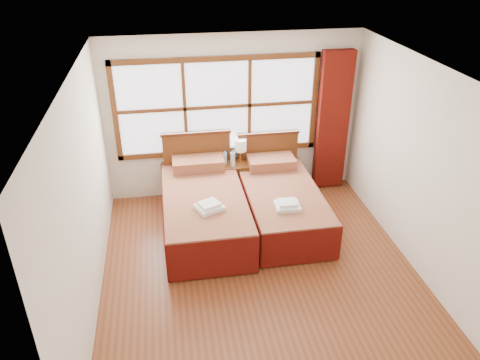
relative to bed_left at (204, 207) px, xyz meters
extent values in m
plane|color=brown|center=(0.61, -1.20, -0.35)|extent=(4.50, 4.50, 0.00)
plane|color=white|center=(0.61, -1.20, 2.25)|extent=(4.50, 4.50, 0.00)
plane|color=silver|center=(0.61, 1.05, 0.95)|extent=(4.00, 0.00, 4.00)
plane|color=silver|center=(-1.39, -1.20, 0.95)|extent=(0.00, 4.50, 4.50)
plane|color=silver|center=(2.61, -1.20, 0.95)|extent=(0.00, 4.50, 4.50)
cube|color=white|center=(0.36, 1.02, 1.15)|extent=(3.00, 0.02, 1.40)
cube|color=#592E13|center=(0.36, 1.00, 0.41)|extent=(3.16, 0.06, 0.08)
cube|color=#592E13|center=(0.36, 1.00, 1.89)|extent=(3.16, 0.06, 0.08)
cube|color=#592E13|center=(-1.18, 1.00, 1.15)|extent=(0.08, 0.06, 1.56)
cube|color=#592E13|center=(1.90, 1.00, 1.15)|extent=(0.08, 0.06, 1.56)
cube|color=#592E13|center=(-0.14, 1.00, 1.15)|extent=(0.05, 0.05, 1.40)
cube|color=#592E13|center=(0.86, 1.00, 1.15)|extent=(0.05, 0.05, 1.40)
cube|color=#592E13|center=(0.36, 1.00, 1.15)|extent=(3.00, 0.05, 0.05)
cube|color=#5D1009|center=(2.21, 0.91, 0.82)|extent=(0.50, 0.16, 2.30)
cube|color=#421C0D|center=(0.00, -0.07, -0.18)|extent=(1.02, 2.03, 0.33)
cube|color=#60130D|center=(0.00, -0.07, 0.12)|extent=(1.14, 2.25, 0.28)
cube|color=#560E09|center=(-0.57, -0.07, -0.04)|extent=(0.03, 2.25, 0.56)
cube|color=#560E09|center=(0.57, -0.07, -0.04)|extent=(0.03, 2.25, 0.56)
cube|color=#560E09|center=(0.00, -1.18, -0.04)|extent=(1.14, 0.03, 0.56)
cube|color=#60130D|center=(0.00, 0.75, 0.35)|extent=(0.79, 0.46, 0.18)
cube|color=#592E13|center=(0.00, 0.94, 0.21)|extent=(1.06, 0.06, 1.10)
cube|color=#421C0D|center=(0.00, 0.94, 0.77)|extent=(1.10, 0.08, 0.04)
cube|color=#421C0D|center=(1.16, -0.07, -0.19)|extent=(0.94, 1.88, 0.31)
cube|color=#60130D|center=(1.16, -0.07, 0.09)|extent=(1.05, 2.08, 0.26)
cube|color=#560E09|center=(0.63, -0.07, -0.07)|extent=(0.03, 2.08, 0.52)
cube|color=#560E09|center=(1.68, -0.07, -0.07)|extent=(0.03, 2.08, 0.52)
cube|color=#560E09|center=(1.16, -1.10, -0.07)|extent=(1.05, 0.03, 0.52)
cube|color=#60130D|center=(1.16, 0.69, 0.30)|extent=(0.74, 0.43, 0.16)
cube|color=#592E13|center=(1.16, 0.94, 0.16)|extent=(0.98, 0.06, 1.02)
cube|color=#421C0D|center=(1.16, 0.94, 0.69)|extent=(1.02, 0.08, 0.04)
cube|color=#592E13|center=(0.58, 0.80, -0.04)|extent=(0.46, 0.41, 0.62)
cube|color=#421C0D|center=(0.58, 0.59, -0.16)|extent=(0.41, 0.02, 0.19)
cube|color=#421C0D|center=(0.58, 0.59, 0.09)|extent=(0.41, 0.02, 0.19)
sphere|color=olive|center=(0.58, 0.57, -0.16)|extent=(0.03, 0.03, 0.03)
sphere|color=olive|center=(0.58, 0.57, 0.09)|extent=(0.03, 0.03, 0.03)
cube|color=white|center=(0.04, -0.50, 0.29)|extent=(0.43, 0.40, 0.05)
cube|color=white|center=(0.04, -0.50, 0.34)|extent=(0.32, 0.30, 0.05)
cube|color=white|center=(1.10, -0.56, 0.24)|extent=(0.35, 0.31, 0.05)
cube|color=white|center=(1.10, -0.56, 0.29)|extent=(0.26, 0.23, 0.05)
cylinder|color=#CA8B40|center=(0.69, 0.87, 0.28)|extent=(0.12, 0.12, 0.02)
cylinder|color=#CA8B40|center=(0.69, 0.87, 0.37)|extent=(0.03, 0.03, 0.16)
cylinder|color=silver|center=(0.69, 0.87, 0.55)|extent=(0.19, 0.19, 0.19)
cylinder|color=#ABCBDC|center=(0.43, 0.79, 0.37)|extent=(0.06, 0.06, 0.20)
cylinder|color=blue|center=(0.43, 0.79, 0.48)|extent=(0.03, 0.03, 0.03)
cylinder|color=#ABCBDC|center=(0.54, 0.70, 0.39)|extent=(0.07, 0.07, 0.23)
cylinder|color=blue|center=(0.54, 0.70, 0.52)|extent=(0.03, 0.03, 0.03)
camera|label=1|loc=(-0.44, -5.81, 3.58)|focal=35.00mm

